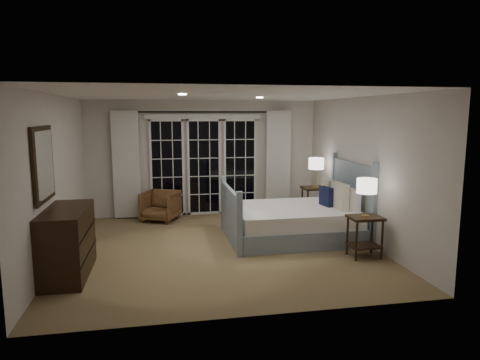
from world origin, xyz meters
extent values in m
plane|color=olive|center=(0.00, 0.00, 0.00)|extent=(5.00, 5.00, 0.00)
plane|color=white|center=(0.00, 0.00, 2.50)|extent=(5.00, 5.00, 0.00)
cube|color=silver|center=(-2.50, 0.00, 1.25)|extent=(0.02, 5.00, 2.50)
cube|color=silver|center=(2.50, 0.00, 1.25)|extent=(0.02, 5.00, 2.50)
cube|color=silver|center=(0.00, 2.50, 1.25)|extent=(5.00, 0.02, 2.50)
cube|color=silver|center=(0.00, -2.50, 1.25)|extent=(5.00, 0.02, 2.50)
cube|color=black|center=(-0.80, 2.47, 1.05)|extent=(0.66, 0.02, 2.02)
cube|color=black|center=(0.00, 2.47, 1.05)|extent=(0.66, 0.02, 2.02)
cube|color=black|center=(0.80, 2.47, 1.05)|extent=(0.66, 0.02, 2.02)
cube|color=white|center=(0.00, 2.46, 2.15)|extent=(2.50, 0.04, 0.10)
cylinder|color=black|center=(0.00, 2.40, 2.25)|extent=(3.50, 0.03, 0.03)
cube|color=white|center=(-1.65, 2.38, 1.15)|extent=(0.55, 0.10, 2.25)
cube|color=white|center=(1.65, 2.38, 1.15)|extent=(0.55, 0.10, 2.25)
cylinder|color=white|center=(0.80, 0.60, 2.49)|extent=(0.12, 0.12, 0.01)
cylinder|color=white|center=(-0.60, -0.40, 2.49)|extent=(0.12, 0.12, 0.01)
cube|color=#8696A2|center=(1.35, 0.30, 0.16)|extent=(2.12, 1.66, 0.31)
cube|color=silver|center=(1.35, 0.30, 0.44)|extent=(2.06, 1.60, 0.26)
cube|color=#8696A2|center=(2.47, 0.30, 0.67)|extent=(0.06, 1.66, 1.35)
cube|color=#8696A2|center=(0.23, 0.30, 0.47)|extent=(0.06, 1.66, 0.93)
cube|color=silver|center=(2.27, -0.02, 0.75)|extent=(0.14, 0.60, 0.36)
cube|color=silver|center=(2.27, 0.62, 0.75)|extent=(0.14, 0.60, 0.36)
cube|color=beige|center=(2.11, 0.02, 0.79)|extent=(0.16, 0.46, 0.45)
cube|color=beige|center=(2.11, 0.58, 0.79)|extent=(0.16, 0.46, 0.45)
cube|color=#131735|center=(1.97, 0.30, 0.74)|extent=(0.15, 0.35, 0.34)
cube|color=black|center=(2.14, -0.88, 0.63)|extent=(0.50, 0.40, 0.04)
cube|color=black|center=(2.14, -0.88, 0.18)|extent=(0.46, 0.36, 0.03)
cylinder|color=black|center=(1.93, -1.04, 0.31)|extent=(0.04, 0.04, 0.62)
cylinder|color=black|center=(2.34, -1.04, 0.31)|extent=(0.04, 0.04, 0.62)
cylinder|color=black|center=(1.93, -0.72, 0.31)|extent=(0.04, 0.04, 0.62)
cylinder|color=black|center=(2.34, -0.72, 0.31)|extent=(0.04, 0.04, 0.62)
cube|color=black|center=(2.22, 1.49, 0.68)|extent=(0.54, 0.43, 0.04)
cube|color=black|center=(2.22, 1.49, 0.20)|extent=(0.50, 0.39, 0.03)
cylinder|color=black|center=(1.99, 1.31, 0.34)|extent=(0.04, 0.04, 0.67)
cylinder|color=black|center=(2.45, 1.31, 0.34)|extent=(0.04, 0.04, 0.67)
cylinder|color=black|center=(1.99, 1.66, 0.34)|extent=(0.04, 0.04, 0.67)
cylinder|color=black|center=(2.45, 1.66, 0.34)|extent=(0.04, 0.04, 0.67)
cylinder|color=tan|center=(2.14, -0.88, 0.66)|extent=(0.12, 0.12, 0.02)
cylinder|color=tan|center=(2.14, -0.88, 0.84)|extent=(0.02, 0.02, 0.35)
cylinder|color=white|center=(2.14, -0.88, 1.12)|extent=(0.30, 0.30, 0.22)
cylinder|color=tan|center=(2.22, 1.49, 0.71)|extent=(0.12, 0.12, 0.02)
cylinder|color=tan|center=(2.22, 1.49, 0.90)|extent=(0.02, 0.02, 0.36)
cylinder|color=white|center=(2.22, 1.49, 1.20)|extent=(0.32, 0.32, 0.23)
imported|color=brown|center=(-0.97, 2.04, 0.32)|extent=(0.90, 0.91, 0.63)
cube|color=black|center=(-2.23, -0.83, 0.47)|extent=(0.55, 1.32, 0.93)
cube|color=black|center=(-1.95, -0.83, 0.31)|extent=(0.01, 1.30, 0.01)
cube|color=black|center=(-1.95, -0.83, 0.62)|extent=(0.01, 1.30, 0.01)
cube|color=black|center=(-2.47, -0.83, 1.55)|extent=(0.04, 0.85, 1.00)
cube|color=white|center=(-2.44, -0.83, 1.55)|extent=(0.01, 0.73, 0.88)
camera|label=1|loc=(-0.95, -6.82, 2.21)|focal=32.00mm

